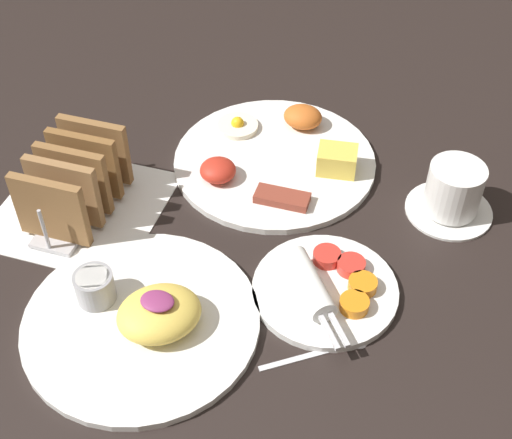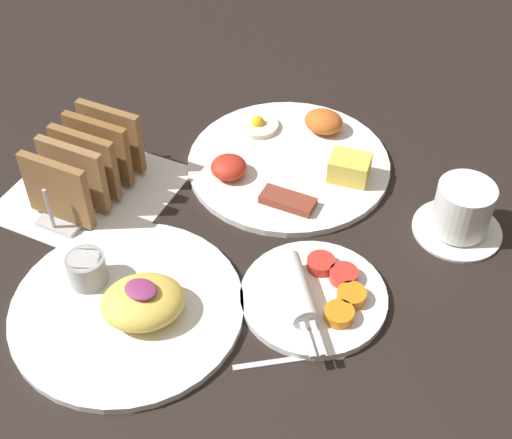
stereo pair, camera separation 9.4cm
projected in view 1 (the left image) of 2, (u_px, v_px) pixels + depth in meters
name	position (u px, v px, depth m)	size (l,w,h in m)	color
ground_plane	(215.00, 255.00, 0.93)	(3.00, 3.00, 0.00)	black
napkin_flat	(81.00, 208.00, 0.99)	(0.22, 0.22, 0.00)	white
plate_breakfast	(277.00, 157.00, 1.06)	(0.30, 0.30, 0.05)	white
plate_condiments	(325.00, 287.00, 0.88)	(0.18, 0.19, 0.04)	white
plate_foreground	(142.00, 316.00, 0.84)	(0.28, 0.28, 0.06)	white
toast_rack	(75.00, 181.00, 0.96)	(0.10, 0.18, 0.10)	#B7B7BC
coffee_cup	(453.00, 192.00, 0.97)	(0.12, 0.12, 0.08)	white
teaspoon	(331.00, 348.00, 0.82)	(0.11, 0.08, 0.01)	silver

